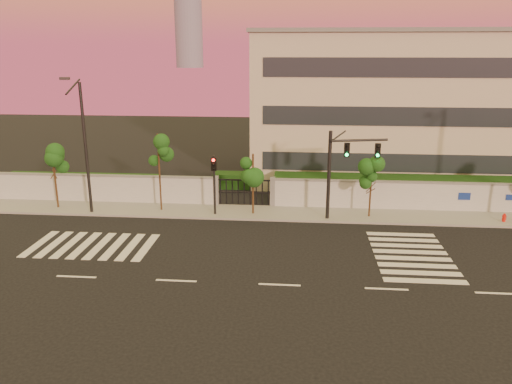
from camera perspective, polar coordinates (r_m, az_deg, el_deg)
ground at (r=24.12m, az=2.70°, el=-10.56°), size 120.00×120.00×0.00m
sidewalk at (r=33.81m, az=3.44°, el=-2.46°), size 60.00×3.00×0.15m
perimeter_wall at (r=34.94m, az=3.71°, el=-0.14°), size 60.00×0.36×2.20m
hedge_row at (r=37.64m, az=5.42°, el=0.61°), size 41.00×4.25×1.80m
institutional_building at (r=44.56m, az=15.83°, el=9.49°), size 24.40×12.40×12.25m
road_markings at (r=27.61m, az=-0.27°, el=-6.94°), size 57.00×7.62×0.02m
street_tree_b at (r=36.73m, az=-22.12°, el=3.16°), size 1.61×1.28×4.54m
street_tree_c at (r=33.96m, az=-11.04°, el=4.17°), size 1.40×1.11×5.41m
street_tree_d at (r=32.75m, az=-0.30°, el=2.48°), size 1.57×1.25×4.22m
street_tree_e at (r=33.04m, az=13.11°, el=2.05°), size 1.44×1.15×4.13m
traffic_signal_main at (r=32.00m, az=9.71°, el=3.05°), size 3.70×0.91×5.89m
traffic_signal_secondary at (r=32.83m, az=-4.81°, el=1.58°), size 0.32×0.33×4.13m
streetlight_west at (r=34.38m, az=-19.08°, el=5.41°), size 0.55×2.21×9.18m
fire_hydrant at (r=35.64m, az=26.48°, el=-2.74°), size 0.27×0.26×0.69m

